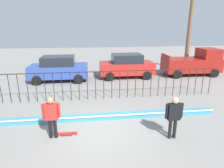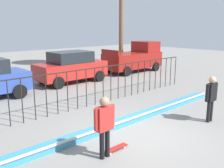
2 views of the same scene
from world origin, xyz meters
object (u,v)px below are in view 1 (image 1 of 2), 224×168
object	(u,v)px
parked_car_red	(127,66)
pickup_truck	(194,63)
skateboard	(67,134)
skateboarder	(51,114)
parked_car_blue	(59,68)
camera_operator	(174,114)

from	to	relation	value
parked_car_red	pickup_truck	size ratio (longest dim) A/B	0.91
skateboard	pickup_truck	size ratio (longest dim) A/B	0.17
parked_car_red	pickup_truck	bearing A→B (deg)	-2.68
skateboarder	parked_car_blue	world-z (taller)	parked_car_blue
skateboard	parked_car_red	bearing A→B (deg)	55.44
skateboard	parked_car_red	xyz separation A→B (m)	(3.99, 8.28, 0.91)
camera_operator	parked_car_red	xyz separation A→B (m)	(-0.01, 8.95, -0.03)
parked_car_blue	parked_car_red	world-z (taller)	same
skateboarder	skateboard	distance (m)	1.06
skateboard	parked_car_blue	bearing A→B (deg)	90.55
skateboarder	parked_car_blue	bearing A→B (deg)	98.50
parked_car_red	pickup_truck	world-z (taller)	pickup_truck
pickup_truck	camera_operator	bearing A→B (deg)	-124.90
skateboard	pickup_truck	xyz separation A→B (m)	(9.78, 8.34, 0.98)
skateboarder	camera_operator	size ratio (longest dim) A/B	0.99
camera_operator	parked_car_red	world-z (taller)	parked_car_red
skateboarder	skateboard	bearing A→B (deg)	13.98
parked_car_red	skateboarder	bearing A→B (deg)	-121.40
skateboarder	camera_operator	bearing A→B (deg)	-4.63
skateboard	parked_car_blue	size ratio (longest dim) A/B	0.19
skateboarder	camera_operator	world-z (taller)	camera_operator
skateboard	camera_operator	distance (m)	4.17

